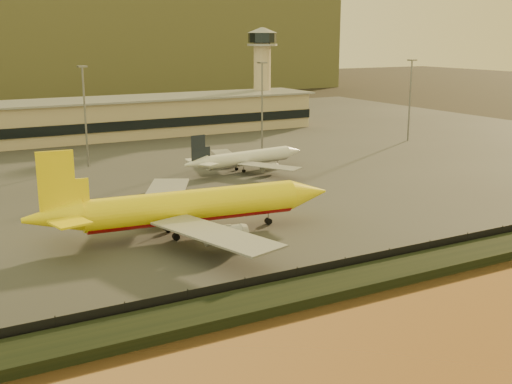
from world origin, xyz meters
The scene contains 11 objects.
ground centered at (0.00, 0.00, 0.00)m, with size 900.00×900.00×0.00m, color black.
embankment centered at (0.00, -17.00, 0.70)m, with size 320.00×7.00×1.40m, color black.
tarmac centered at (0.00, 95.00, 0.10)m, with size 320.00×220.00×0.20m, color #2D2D2D.
perimeter_fence centered at (0.00, -13.00, 1.30)m, with size 300.00×0.05×2.20m, color black.
terminal_building centered at (-14.52, 125.55, 6.25)m, with size 202.00×25.00×12.60m.
control_tower centered at (70.00, 131.00, 21.66)m, with size 11.20×11.20×35.50m.
apron_light_masts centered at (15.00, 75.00, 15.70)m, with size 152.20×12.20×25.40m.
dhl_cargo_jet centered at (-10.18, 14.64, 4.91)m, with size 52.84×51.49×15.77m.
white_narrowbody_jet centered at (23.15, 56.14, 3.23)m, with size 35.30×34.14×10.15m.
gse_vehicle_yellow centered at (16.50, 26.90, 1.16)m, with size 4.26×1.91×1.91m, color yellow.
gse_vehicle_white centered at (-25.29, 38.57, 1.01)m, with size 3.62×1.63×1.63m, color silver.
Camera 1 is at (-50.35, -81.62, 33.02)m, focal length 45.00 mm.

